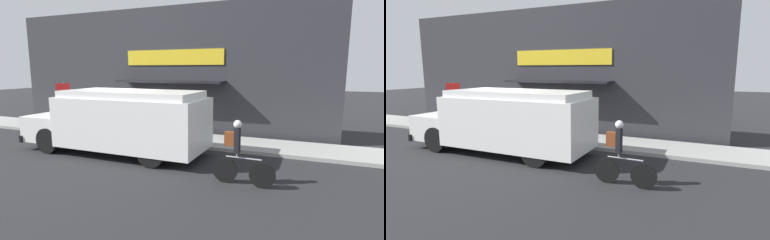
{
  "view_description": "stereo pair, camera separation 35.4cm",
  "coord_description": "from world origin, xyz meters",
  "views": [
    {
      "loc": [
        6.84,
        -9.88,
        2.87
      ],
      "look_at": [
        2.91,
        -0.2,
        1.1
      ],
      "focal_mm": 28.0,
      "sensor_mm": 36.0,
      "label": 1
    },
    {
      "loc": [
        7.17,
        -9.74,
        2.87
      ],
      "look_at": [
        2.91,
        -0.2,
        1.1
      ],
      "focal_mm": 28.0,
      "sensor_mm": 36.0,
      "label": 2
    }
  ],
  "objects": [
    {
      "name": "ground_plane",
      "position": [
        0.0,
        0.0,
        0.0
      ],
      "size": [
        70.0,
        70.0,
        0.0
      ],
      "primitive_type": "plane",
      "color": "#232326"
    },
    {
      "name": "sidewalk",
      "position": [
        0.0,
        1.05,
        0.06
      ],
      "size": [
        28.0,
        2.1,
        0.13
      ],
      "color": "#999993",
      "rests_on": "ground_plane"
    },
    {
      "name": "storefront",
      "position": [
        0.04,
        2.47,
        2.81
      ],
      "size": [
        15.83,
        1.13,
        5.63
      ],
      "color": "#2D2D33",
      "rests_on": "ground_plane"
    },
    {
      "name": "school_bus",
      "position": [
        0.84,
        -1.51,
        1.14
      ],
      "size": [
        6.59,
        2.64,
        2.18
      ],
      "rotation": [
        0.0,
        0.0,
        -0.0
      ],
      "color": "white",
      "rests_on": "ground_plane"
    },
    {
      "name": "cyclist",
      "position": [
        5.21,
        -2.79,
        0.8
      ],
      "size": [
        1.6,
        0.2,
        1.65
      ],
      "rotation": [
        0.0,
        0.0,
        -0.03
      ],
      "color": "black",
      "rests_on": "ground_plane"
    },
    {
      "name": "stop_sign_post",
      "position": [
        -3.66,
        0.49,
        1.59
      ],
      "size": [
        0.45,
        0.45,
        2.18
      ],
      "color": "slate",
      "rests_on": "sidewalk"
    },
    {
      "name": "trash_bin",
      "position": [
        -2.74,
        1.0,
        0.52
      ],
      "size": [
        0.46,
        0.46,
        0.79
      ],
      "color": "#38383D",
      "rests_on": "sidewalk"
    }
  ]
}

